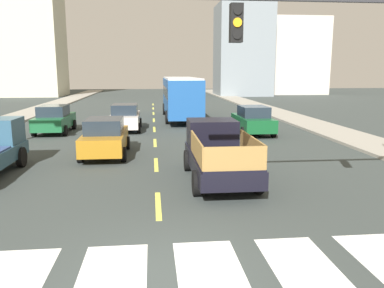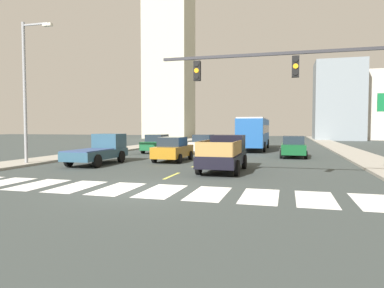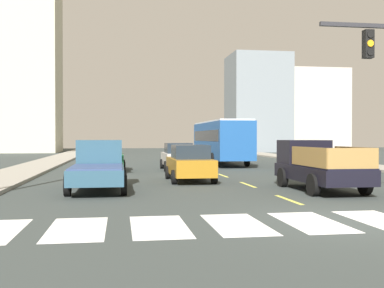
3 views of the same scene
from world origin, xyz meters
name	(u,v)px [view 3 (image 3 of 3)]	position (x,y,z in m)	size (l,w,h in m)	color
ground_plane	(346,221)	(0.00, 0.00, 0.00)	(160.00, 160.00, 0.00)	#353C3B
sidewalk_right	(375,167)	(11.23, 18.00, 0.07)	(2.90, 110.00, 0.15)	gray
sidewalk_left	(23,171)	(-11.23, 18.00, 0.07)	(2.90, 110.00, 0.15)	gray
crosswalk_stripe_1	(77,229)	(-6.50, 0.00, 0.00)	(1.29, 2.88, 0.01)	white
crosswalk_stripe_2	(159,226)	(-4.64, 0.00, 0.00)	(1.29, 2.88, 0.01)	white
crosswalk_stripe_3	(237,224)	(-2.78, 0.00, 0.00)	(1.29, 2.88, 0.01)	white
crosswalk_stripe_4	(311,222)	(-0.93, 0.00, 0.00)	(1.29, 2.88, 0.01)	white
crosswalk_stripe_5	(381,220)	(0.93, 0.00, 0.00)	(1.29, 2.88, 0.01)	white
lane_dash_0	(289,200)	(0.00, 4.00, 0.00)	(0.16, 2.40, 0.01)	#D8D44F
lane_dash_1	(248,185)	(0.00, 9.00, 0.00)	(0.16, 2.40, 0.01)	#D8D44F
lane_dash_2	(223,175)	(0.00, 14.00, 0.00)	(0.16, 2.40, 0.01)	#D8D44F
lane_dash_3	(206,169)	(0.00, 19.00, 0.00)	(0.16, 2.40, 0.01)	#D8D44F
lane_dash_4	(194,165)	(0.00, 24.00, 0.00)	(0.16, 2.40, 0.01)	#D8D44F
lane_dash_5	(185,161)	(0.00, 29.00, 0.00)	(0.16, 2.40, 0.01)	#D8D44F
lane_dash_6	(178,159)	(0.00, 34.00, 0.00)	(0.16, 2.40, 0.01)	#D8D44F
lane_dash_7	(172,157)	(0.00, 39.00, 0.00)	(0.16, 2.40, 0.01)	#D8D44F
pickup_stakebed	(316,166)	(2.17, 6.77, 0.94)	(2.18, 5.20, 1.96)	black
pickup_dark	(98,166)	(-6.38, 8.12, 0.92)	(2.18, 5.20, 1.96)	#2B4F66
city_bus	(221,139)	(2.20, 24.53, 1.95)	(2.72, 10.80, 3.32)	#1D5098
sedan_far	(190,163)	(-2.27, 10.98, 0.86)	(2.02, 4.40, 1.72)	#A46E1A
sedan_mid	(178,156)	(-1.87, 18.72, 0.86)	(2.02, 4.40, 1.72)	beige
sedan_near_right	(310,157)	(6.02, 16.45, 0.86)	(2.02, 4.40, 1.72)	#124E26
sedan_near_left	(108,157)	(-6.22, 18.20, 0.86)	(2.02, 4.40, 1.72)	#1B5B33
block_mid_left	(258,103)	(14.36, 55.13, 7.03)	(8.31, 7.59, 14.06)	gray
block_mid_right	(308,111)	(23.84, 59.43, 6.30)	(10.50, 8.48, 12.60)	beige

